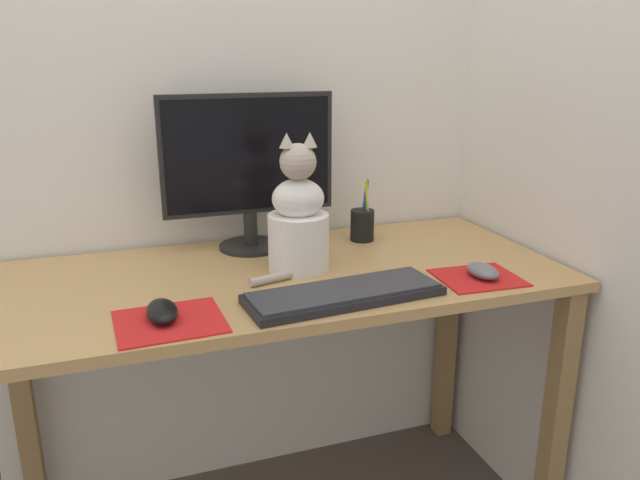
# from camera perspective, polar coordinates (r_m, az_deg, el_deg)

# --- Properties ---
(wall_back) EXTENTS (7.00, 0.04, 2.50)m
(wall_back) POSITION_cam_1_polar(r_m,az_deg,el_deg) (1.73, -7.13, 16.56)
(wall_back) COLOR silver
(wall_back) RESTS_ON ground_plane
(wall_side_right) EXTENTS (0.04, 7.00, 2.50)m
(wall_side_right) POSITION_cam_1_polar(r_m,az_deg,el_deg) (1.73, 20.01, 15.70)
(wall_side_right) COLOR silver
(wall_side_right) RESTS_ON ground_plane
(desk) EXTENTS (1.35, 0.61, 0.75)m
(desk) POSITION_cam_1_polar(r_m,az_deg,el_deg) (1.54, -3.55, -6.82)
(desk) COLOR tan
(desk) RESTS_ON ground_plane
(monitor) EXTENTS (0.45, 0.17, 0.41)m
(monitor) POSITION_cam_1_polar(r_m,az_deg,el_deg) (1.63, -6.55, 6.82)
(monitor) COLOR black
(monitor) RESTS_ON desk
(keyboard) EXTENTS (0.44, 0.18, 0.02)m
(keyboard) POSITION_cam_1_polar(r_m,az_deg,el_deg) (1.33, 2.22, -4.94)
(keyboard) COLOR black
(keyboard) RESTS_ON desk
(mousepad_left) EXTENTS (0.21, 0.19, 0.00)m
(mousepad_left) POSITION_cam_1_polar(r_m,az_deg,el_deg) (1.26, -13.58, -7.26)
(mousepad_left) COLOR red
(mousepad_left) RESTS_ON desk
(mousepad_right) EXTENTS (0.20, 0.17, 0.00)m
(mousepad_right) POSITION_cam_1_polar(r_m,az_deg,el_deg) (1.50, 14.24, -3.36)
(mousepad_right) COLOR red
(mousepad_right) RESTS_ON desk
(computer_mouse_left) EXTENTS (0.06, 0.11, 0.03)m
(computer_mouse_left) POSITION_cam_1_polar(r_m,az_deg,el_deg) (1.27, -14.24, -6.31)
(computer_mouse_left) COLOR black
(computer_mouse_left) RESTS_ON mousepad_left
(computer_mouse_right) EXTENTS (0.06, 0.10, 0.03)m
(computer_mouse_right) POSITION_cam_1_polar(r_m,az_deg,el_deg) (1.49, 14.65, -2.74)
(computer_mouse_right) COLOR slate
(computer_mouse_right) RESTS_ON mousepad_right
(cat) EXTENTS (0.22, 0.17, 0.33)m
(cat) POSITION_cam_1_polar(r_m,az_deg,el_deg) (1.47, -2.00, 1.80)
(cat) COLOR white
(cat) RESTS_ON desk
(pen_cup) EXTENTS (0.07, 0.07, 0.17)m
(pen_cup) POSITION_cam_1_polar(r_m,az_deg,el_deg) (1.73, 3.90, 1.46)
(pen_cup) COLOR black
(pen_cup) RESTS_ON desk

